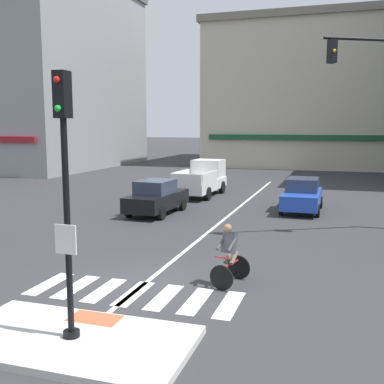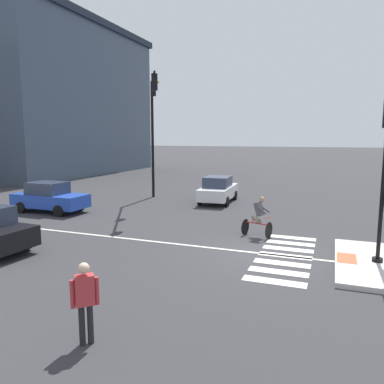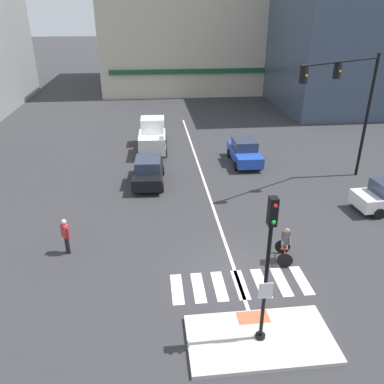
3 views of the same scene
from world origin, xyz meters
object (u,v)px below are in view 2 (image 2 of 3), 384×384
object	(u,v)px
cyclist	(259,216)
traffic_light_mast	(153,118)
car_white_cross_right	(218,190)
pedestrian_at_curb_left	(85,297)
car_blue_eastbound_far	(50,197)

from	to	relation	value
cyclist	traffic_light_mast	bearing A→B (deg)	52.46
car_white_cross_right	cyclist	bearing A→B (deg)	-151.36
pedestrian_at_curb_left	cyclist	bearing A→B (deg)	-9.99
traffic_light_mast	car_blue_eastbound_far	xyz separation A→B (m)	(-4.96, 3.84, -4.39)
car_white_cross_right	cyclist	size ratio (longest dim) A/B	2.50
traffic_light_mast	cyclist	distance (m)	10.70
car_blue_eastbound_far	cyclist	distance (m)	11.64
traffic_light_mast	car_white_cross_right	bearing A→B (deg)	-72.78
traffic_light_mast	pedestrian_at_curb_left	size ratio (longest dim) A/B	4.47
car_blue_eastbound_far	pedestrian_at_curb_left	bearing A→B (deg)	-135.64
car_blue_eastbound_far	traffic_light_mast	bearing A→B (deg)	-37.72
traffic_light_mast	car_blue_eastbound_far	world-z (taller)	traffic_light_mast
car_blue_eastbound_far	pedestrian_at_curb_left	xyz separation A→B (m)	(-10.20, -9.97, 0.17)
traffic_light_mast	car_white_cross_right	world-z (taller)	traffic_light_mast
traffic_light_mast	car_blue_eastbound_far	size ratio (longest dim) A/B	1.81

